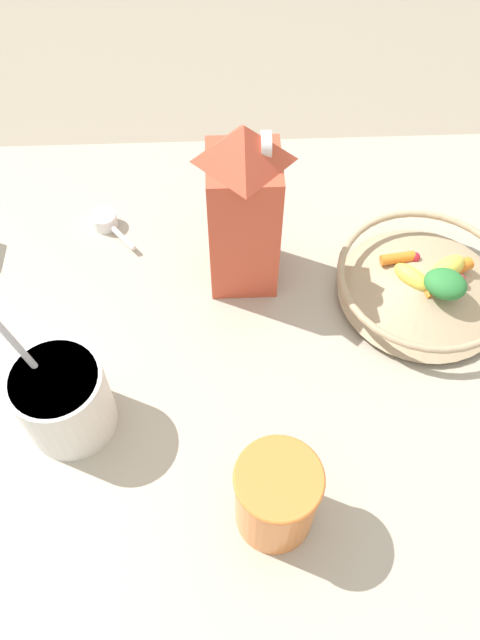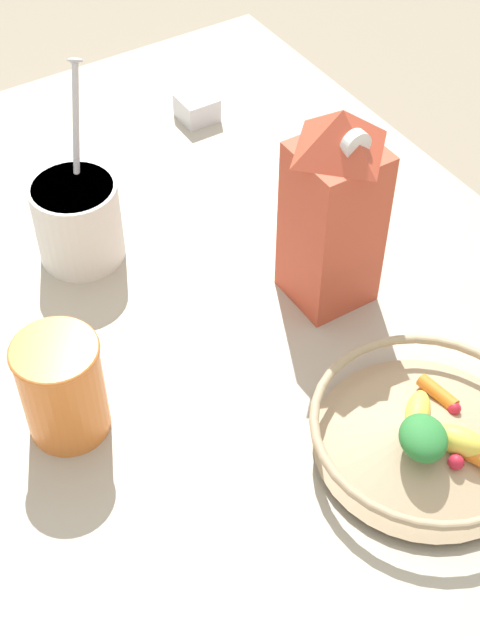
{
  "view_description": "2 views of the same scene",
  "coord_description": "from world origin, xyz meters",
  "views": [
    {
      "loc": [
        -0.29,
        -0.04,
        0.75
      ],
      "look_at": [
        0.15,
        -0.06,
        0.1
      ],
      "focal_mm": 35.0,
      "sensor_mm": 36.0,
      "label": 1
    },
    {
      "loc": [
        -0.22,
        -0.66,
        0.82
      ],
      "look_at": [
        0.12,
        -0.11,
        0.12
      ],
      "focal_mm": 50.0,
      "sensor_mm": 36.0,
      "label": 2
    }
  ],
  "objects": [
    {
      "name": "measuring_scoop",
      "position": [
        0.37,
        0.13,
        0.06
      ],
      "size": [
        0.08,
        0.07,
        0.02
      ],
      "color": "white",
      "rests_on": "countertop"
    },
    {
      "name": "countertop",
      "position": [
        0.0,
        0.0,
        0.02
      ],
      "size": [
        1.11,
        1.11,
        0.05
      ],
      "color": "#B2A893",
      "rests_on": "ground_plane"
    },
    {
      "name": "drinking_cup",
      "position": [
        -0.08,
        -0.09,
        0.11
      ],
      "size": [
        0.09,
        0.09,
        0.12
      ],
      "color": "orange",
      "rests_on": "countertop"
    },
    {
      "name": "ground_plane",
      "position": [
        0.0,
        0.0,
        0.0
      ],
      "size": [
        6.0,
        6.0,
        0.0
      ],
      "primitive_type": "plane",
      "color": "gray"
    },
    {
      "name": "fruit_bowl",
      "position": [
        0.22,
        -0.31,
        0.08
      ],
      "size": [
        0.24,
        0.24,
        0.07
      ],
      "color": "tan",
      "rests_on": "countertop"
    },
    {
      "name": "yogurt_tub",
      "position": [
        0.05,
        0.15,
        0.11
      ],
      "size": [
        0.12,
        0.14,
        0.23
      ],
      "color": "white",
      "rests_on": "countertop"
    },
    {
      "name": "milk_carton",
      "position": [
        0.27,
        -0.07,
        0.18
      ],
      "size": [
        0.09,
        0.09,
        0.26
      ],
      "color": "#CC4C33",
      "rests_on": "countertop"
    }
  ]
}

